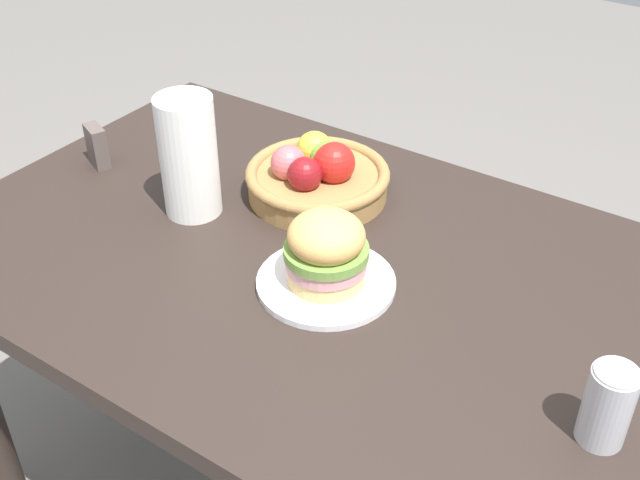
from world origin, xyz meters
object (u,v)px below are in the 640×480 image
Objects in this scene: fruit_basket at (317,176)px; paper_towel_roll at (187,157)px; plate at (326,282)px; sandwich at (326,249)px; soda_can at (608,406)px; napkin_holder at (97,146)px.

paper_towel_roll is (-0.17, -0.19, 0.08)m from fruit_basket.
plate is 0.07m from sandwich.
plate is 1.00× the size of paper_towel_roll.
plate is at bearing -7.81° from paper_towel_roll.
fruit_basket is 1.21× the size of paper_towel_roll.
soda_can is 0.53× the size of paper_towel_roll.
sandwich is at bearing 135.00° from plate.
plate is 1.91× the size of soda_can.
fruit_basket is (-0.68, 0.30, -0.02)m from soda_can.
sandwich is 0.64m from napkin_holder.
sandwich is 0.30m from fruit_basket.
fruit_basket is 0.48m from napkin_holder.
fruit_basket is (-0.18, 0.23, 0.04)m from plate.
soda_can is at bearing -23.99° from fruit_basket.
paper_towel_roll reaches higher than plate.
soda_can reaches higher than fruit_basket.
soda_can is at bearing -7.66° from sandwich.
napkin_holder is (-0.63, 0.07, -0.03)m from sandwich.
paper_towel_roll is at bearing 172.19° from plate.
paper_towel_roll reaches higher than soda_can.
soda_can is 0.85m from paper_towel_roll.
plate is 2.68× the size of napkin_holder.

